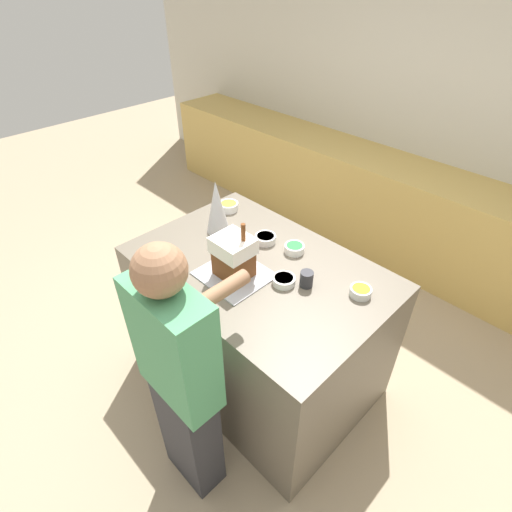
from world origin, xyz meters
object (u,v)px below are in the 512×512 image
at_px(decorative_tree, 217,207).
at_px(gingerbread_house, 234,256).
at_px(candy_bowl_behind_tray, 229,206).
at_px(mug, 307,279).
at_px(person, 181,382).
at_px(candy_bowl_far_left, 294,248).
at_px(candy_bowl_center_rear, 284,280).
at_px(baking_tray, 234,274).
at_px(candy_bowl_near_tray_right, 265,238).
at_px(candy_bowl_beside_tree, 361,291).

bearing_deg(decorative_tree, gingerbread_house, -29.34).
bearing_deg(candy_bowl_behind_tray, gingerbread_house, -39.14).
relative_size(mug, person, 0.06).
height_order(candy_bowl_far_left, person, person).
xyz_separation_m(candy_bowl_behind_tray, person, (0.81, -1.02, -0.16)).
relative_size(candy_bowl_center_rear, mug, 1.39).
bearing_deg(person, baking_tray, 114.97).
bearing_deg(candy_bowl_behind_tray, decorative_tree, -56.18).
height_order(candy_bowl_far_left, mug, mug).
relative_size(candy_bowl_near_tray_right, person, 0.08).
height_order(gingerbread_house, candy_bowl_beside_tree, gingerbread_house).
xyz_separation_m(baking_tray, candy_bowl_near_tray_right, (-0.10, 0.35, 0.02)).
bearing_deg(gingerbread_house, candy_bowl_center_rear, 30.99).
height_order(decorative_tree, candy_bowl_far_left, decorative_tree).
height_order(candy_bowl_center_rear, candy_bowl_behind_tray, candy_bowl_behind_tray).
distance_m(candy_bowl_center_rear, person, 0.73).
distance_m(decorative_tree, candy_bowl_far_left, 0.54).
bearing_deg(mug, candy_bowl_near_tray_right, 162.76).
xyz_separation_m(candy_bowl_near_tray_right, candy_bowl_far_left, (0.19, 0.05, 0.00)).
relative_size(candy_bowl_behind_tray, mug, 1.48).
xyz_separation_m(candy_bowl_center_rear, person, (0.03, -0.72, -0.16)).
xyz_separation_m(decorative_tree, mug, (0.73, -0.01, -0.13)).
xyz_separation_m(candy_bowl_near_tray_right, mug, (0.43, -0.13, 0.02)).
relative_size(candy_bowl_near_tray_right, candy_bowl_far_left, 1.10).
bearing_deg(gingerbread_house, decorative_tree, 150.66).
height_order(candy_bowl_near_tray_right, candy_bowl_center_rear, candy_bowl_near_tray_right).
relative_size(decorative_tree, candy_bowl_far_left, 2.95).
relative_size(gingerbread_house, candy_bowl_beside_tree, 2.99).
bearing_deg(candy_bowl_far_left, gingerbread_house, -103.01).
height_order(mug, person, person).
bearing_deg(candy_bowl_near_tray_right, person, -68.30).
bearing_deg(candy_bowl_behind_tray, baking_tray, -39.17).
distance_m(gingerbread_house, candy_bowl_far_left, 0.42).
distance_m(candy_bowl_near_tray_right, mug, 0.45).
height_order(baking_tray, decorative_tree, decorative_tree).
bearing_deg(mug, candy_bowl_center_rear, -143.05).
bearing_deg(mug, gingerbread_house, -147.21).
bearing_deg(candy_bowl_beside_tree, mug, -149.87).
relative_size(gingerbread_house, candy_bowl_far_left, 2.84).
height_order(gingerbread_house, mug, gingerbread_house).
bearing_deg(candy_bowl_near_tray_right, candy_bowl_beside_tree, 0.67).
distance_m(candy_bowl_far_left, person, 1.00).
relative_size(candy_bowl_beside_tree, candy_bowl_behind_tray, 0.85).
bearing_deg(candy_bowl_beside_tree, decorative_tree, -172.22).
xyz_separation_m(baking_tray, candy_bowl_beside_tree, (0.58, 0.36, 0.02)).
xyz_separation_m(decorative_tree, candy_bowl_far_left, (0.49, 0.17, -0.15)).
bearing_deg(decorative_tree, candy_bowl_center_rear, -7.26).
height_order(candy_bowl_near_tray_right, candy_bowl_far_left, candy_bowl_far_left).
distance_m(candy_bowl_beside_tree, candy_bowl_far_left, 0.49).
relative_size(baking_tray, candy_bowl_far_left, 3.10).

